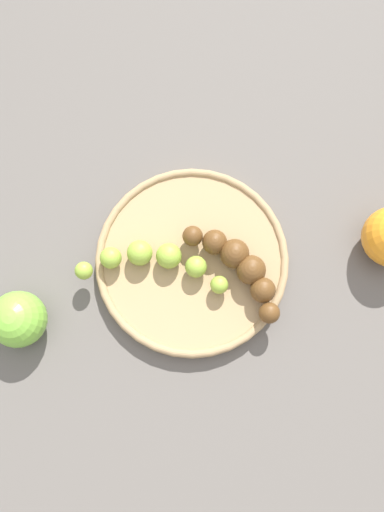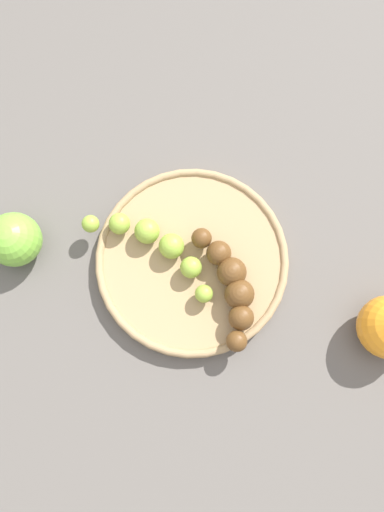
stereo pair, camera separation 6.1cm
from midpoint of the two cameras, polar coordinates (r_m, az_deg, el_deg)
name	(u,v)px [view 1 (the left image)]	position (r m, az deg, el deg)	size (l,w,h in m)	color
ground_plane	(192,263)	(0.65, -2.63, -1.34)	(2.40, 2.40, 0.00)	#56514C
fruit_bowl	(192,261)	(0.63, -2.68, -1.12)	(0.24, 0.24, 0.02)	#A08259
banana_overripe	(239,265)	(0.61, 2.61, -1.68)	(0.07, 0.15, 0.04)	#593819
banana_green	(153,261)	(0.62, -7.17, -1.18)	(0.10, 0.17, 0.03)	#8CAD38
apple_green	(18,319)	(0.65, -21.67, -7.28)	(0.07, 0.07, 0.07)	#72B238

